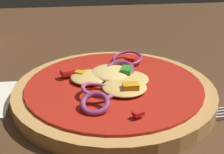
# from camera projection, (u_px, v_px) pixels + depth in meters

# --- Properties ---
(dining_table) EXTENTS (1.40, 1.01, 0.04)m
(dining_table) POSITION_uv_depth(u_px,v_px,m) (96.00, 111.00, 0.40)
(dining_table) COLOR #4C301C
(dining_table) RESTS_ON ground
(pizza) EXTENTS (0.24, 0.24, 0.04)m
(pizza) POSITION_uv_depth(u_px,v_px,m) (114.00, 91.00, 0.38)
(pizza) COLOR tan
(pizza) RESTS_ON dining_table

